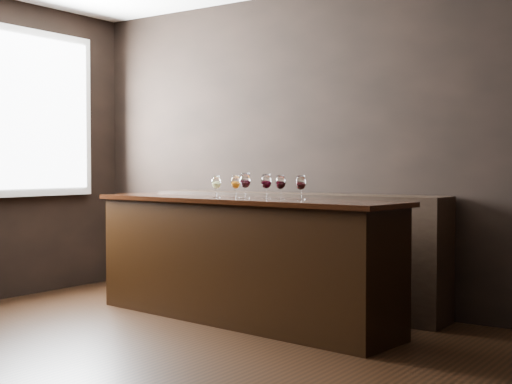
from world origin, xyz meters
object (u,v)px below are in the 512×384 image
Objects in this scene: glass_red_a at (245,181)px; glass_red_b at (266,182)px; glass_red_c at (281,183)px; glass_red_d at (301,183)px; glass_amber at (236,183)px; glass_white at (216,183)px; back_bar_shelf at (292,250)px; bar_counter at (241,262)px.

glass_red_a is 0.17m from glass_red_b.
glass_red_b reaches higher than glass_red_c.
glass_red_c is 0.18m from glass_red_d.
glass_red_a is at bearing -21.74° from glass_amber.
glass_red_c is at bearing 3.98° from glass_white.
bar_counter is at bearing -92.41° from back_bar_shelf.
glass_red_d reaches higher than back_bar_shelf.
glass_red_b is (0.30, -0.00, 0.01)m from glass_amber.
glass_white is (-0.26, -0.75, 0.60)m from back_bar_shelf.
glass_red_c reaches higher than glass_white.
glass_red_d is (0.32, -0.00, -0.01)m from glass_red_b.
glass_red_c is (0.30, 0.04, -0.01)m from glass_red_a.
glass_amber is at bearing 163.11° from bar_counter.
glass_red_c reaches higher than glass_amber.
glass_red_a is 1.07× the size of glass_red_c.
glass_red_b is 1.03× the size of glass_red_c.
bar_counter is at bearing 160.04° from glass_red_a.
glass_amber is 0.95× the size of glass_red_c.
bar_counter is 14.80× the size of glass_red_d.
glass_red_b is at bearing 179.13° from glass_red_d.
bar_counter is 0.84m from glass_red_d.
glass_red_b is at bearing 17.85° from glass_red_a.
glass_red_c reaches higher than bar_counter.
glass_amber is 0.30m from glass_red_b.
glass_red_a is 0.31m from glass_red_c.
glass_red_c is (0.37, 0.02, 0.64)m from bar_counter.
glass_amber is 0.89× the size of glass_red_a.
back_bar_shelf is 0.97m from glass_red_a.
glass_red_b is at bearing -0.22° from glass_amber.
glass_red_b is at bearing 175.40° from glass_red_c.
bar_counter is at bearing -23.32° from glass_amber.
glass_red_b is (0.16, 0.05, -0.01)m from glass_red_a.
back_bar_shelf is 14.97× the size of glass_red_c.
glass_red_d is (0.54, 0.02, 0.63)m from bar_counter.
glass_red_b reaches higher than glass_red_d.
glass_red_b is (0.20, -0.69, 0.61)m from back_bar_shelf.
glass_red_d is at bearing 3.55° from glass_white.
glass_red_c is at bearing -4.60° from glass_red_b.
glass_white is 0.77m from glass_red_d.
back_bar_shelf is 0.95m from glass_red_b.
glass_red_a reaches higher than glass_red_c.
glass_red_c is (0.34, -0.70, 0.61)m from back_bar_shelf.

